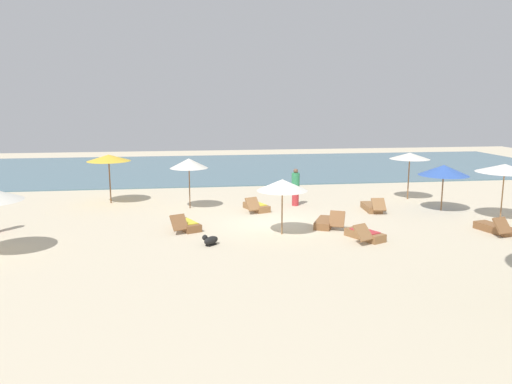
{
  "coord_description": "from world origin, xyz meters",
  "views": [
    {
      "loc": [
        -3.47,
        -19.0,
        4.9
      ],
      "look_at": [
        -0.59,
        1.29,
        1.1
      ],
      "focal_mm": 35.01,
      "sensor_mm": 36.0,
      "label": 1
    }
  ],
  "objects": [
    {
      "name": "ground_plane",
      "position": [
        0.0,
        0.0,
        0.0
      ],
      "size": [
        60.0,
        60.0,
        0.0
      ],
      "primitive_type": "plane",
      "color": "beige"
    },
    {
      "name": "ocean_water",
      "position": [
        0.0,
        17.0,
        0.03
      ],
      "size": [
        48.0,
        16.0,
        0.06
      ],
      "primitive_type": "cube",
      "color": "slate",
      "rests_on": "ground_plane"
    },
    {
      "name": "umbrella_1",
      "position": [
        -0.01,
        -1.47,
        1.85
      ],
      "size": [
        1.85,
        1.85,
        2.06
      ],
      "color": "olive",
      "rests_on": "ground_plane"
    },
    {
      "name": "umbrella_2",
      "position": [
        9.49,
        -0.37,
        2.13
      ],
      "size": [
        2.28,
        2.28,
        2.31
      ],
      "color": "olive",
      "rests_on": "ground_plane"
    },
    {
      "name": "umbrella_3",
      "position": [
        -3.32,
        3.54,
        2.07
      ],
      "size": [
        1.72,
        1.72,
        2.3
      ],
      "color": "brown",
      "rests_on": "ground_plane"
    },
    {
      "name": "umbrella_4",
      "position": [
        -7.08,
        5.27,
        2.18
      ],
      "size": [
        2.05,
        2.05,
        2.35
      ],
      "color": "brown",
      "rests_on": "ground_plane"
    },
    {
      "name": "umbrella_5",
      "position": [
        7.5,
        4.19,
        2.16
      ],
      "size": [
        1.95,
        1.95,
        2.33
      ],
      "color": "brown",
      "rests_on": "ground_plane"
    },
    {
      "name": "umbrella_6",
      "position": [
        7.86,
        1.51,
        1.82
      ],
      "size": [
        2.19,
        2.19,
        2.06
      ],
      "color": "brown",
      "rests_on": "ground_plane"
    },
    {
      "name": "lounger_0",
      "position": [
        1.91,
        -0.61,
        0.17
      ],
      "size": [
        1.24,
        1.74,
        0.73
      ],
      "color": "brown",
      "rests_on": "ground_plane"
    },
    {
      "name": "lounger_1",
      "position": [
        4.75,
        1.87,
        0.17
      ],
      "size": [
        0.73,
        1.75,
        0.67
      ],
      "color": "olive",
      "rests_on": "ground_plane"
    },
    {
      "name": "lounger_2",
      "position": [
        -0.38,
        2.67,
        0.18
      ],
      "size": [
        1.16,
        1.78,
        0.69
      ],
      "color": "olive",
      "rests_on": "ground_plane"
    },
    {
      "name": "lounger_3",
      "position": [
        -3.52,
        -0.25,
        0.18
      ],
      "size": [
        1.21,
        1.78,
        0.7
      ],
      "color": "brown",
      "rests_on": "ground_plane"
    },
    {
      "name": "lounger_4",
      "position": [
        7.94,
        -2.34,
        0.17
      ],
      "size": [
        0.96,
        1.77,
        0.7
      ],
      "color": "brown",
      "rests_on": "ground_plane"
    },
    {
      "name": "lounger_5",
      "position": [
        2.78,
        -2.54,
        0.18
      ],
      "size": [
        1.27,
        1.79,
        0.67
      ],
      "color": "olive",
      "rests_on": "ground_plane"
    },
    {
      "name": "person_0",
      "position": [
        1.59,
        3.46,
        0.88
      ],
      "size": [
        0.53,
        0.53,
        1.75
      ],
      "color": "#BF3338",
      "rests_on": "ground_plane"
    },
    {
      "name": "dog",
      "position": [
        -2.71,
        -2.49,
        0.17
      ],
      "size": [
        0.64,
        0.63,
        0.32
      ],
      "color": "black",
      "rests_on": "ground_plane"
    }
  ]
}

